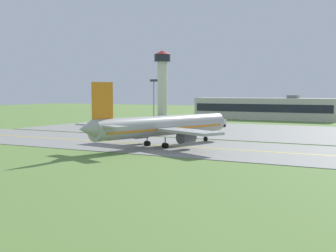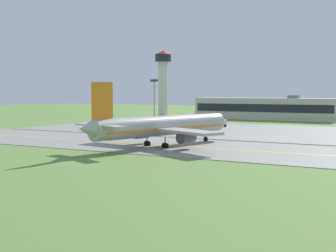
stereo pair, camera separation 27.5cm
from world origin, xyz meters
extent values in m
plane|color=olive|center=(0.00, 0.00, 0.00)|extent=(500.00, 500.00, 0.00)
cube|color=gray|center=(0.00, 0.00, 0.05)|extent=(240.00, 28.00, 0.10)
cube|color=gray|center=(10.00, 42.00, 0.05)|extent=(140.00, 52.00, 0.10)
cube|color=yellow|center=(0.00, 0.00, 0.11)|extent=(220.00, 0.60, 0.01)
cylinder|color=#ADADA8|center=(-0.15, -1.22, 4.20)|extent=(13.72, 33.69, 4.00)
cone|color=#ADADA8|center=(5.14, 16.20, 4.20)|extent=(4.39, 3.59, 3.80)
cone|color=#ADADA8|center=(-5.51, -18.82, 4.60)|extent=(4.18, 4.05, 3.40)
cube|color=orange|center=(-0.15, -1.22, 3.70)|extent=(13.01, 31.11, 0.36)
cube|color=#1E232D|center=(4.50, 14.09, 4.90)|extent=(3.78, 2.71, 0.70)
cube|color=#ADADA8|center=(-8.92, -0.85, 3.70)|extent=(15.56, 7.07, 0.50)
cylinder|color=#47474C|center=(-6.43, 0.49, 2.30)|extent=(3.19, 3.92, 2.30)
cylinder|color=black|center=(-5.96, 2.02, 2.30)|extent=(2.08, 0.85, 2.10)
cube|color=#ADADA8|center=(7.34, -5.79, 3.70)|extent=(15.63, 10.67, 0.50)
cylinder|color=#47474C|center=(6.01, -3.30, 2.30)|extent=(3.19, 3.92, 2.30)
cylinder|color=black|center=(6.47, -1.77, 2.30)|extent=(2.08, 0.85, 2.10)
cube|color=orange|center=(-4.52, -15.57, 9.45)|extent=(1.66, 4.33, 6.50)
cube|color=#ADADA8|center=(-7.64, -14.83, 5.00)|extent=(6.35, 3.49, 0.30)
cube|color=#ADADA8|center=(-1.51, -16.69, 5.00)|extent=(6.46, 4.55, 0.30)
cylinder|color=slate|center=(3.63, 11.22, 1.38)|extent=(0.24, 0.24, 1.65)
cylinder|color=black|center=(3.63, 11.22, 0.55)|extent=(0.65, 1.15, 1.10)
cylinder|color=slate|center=(-3.22, -2.37, 1.38)|extent=(0.24, 0.24, 1.65)
cylinder|color=black|center=(-3.49, -2.29, 0.55)|extent=(0.65, 1.15, 1.10)
cylinder|color=black|center=(-2.96, -2.45, 0.55)|extent=(0.65, 1.15, 1.10)
cylinder|color=slate|center=(1.75, -3.89, 1.38)|extent=(0.24, 0.24, 1.65)
cylinder|color=black|center=(1.49, -3.81, 0.55)|extent=(0.65, 1.15, 1.10)
cylinder|color=black|center=(2.02, -3.97, 0.55)|extent=(0.65, 1.15, 1.10)
cube|color=#264CA5|center=(-7.43, 28.07, 1.50)|extent=(2.26, 2.40, 1.80)
cube|color=#1E232D|center=(-6.69, 28.27, 1.81)|extent=(0.60, 1.81, 0.81)
cube|color=#264CA5|center=(-10.32, 27.28, 1.60)|extent=(4.61, 3.13, 2.00)
cylinder|color=orange|center=(-7.43, 28.07, 2.50)|extent=(0.20, 0.20, 0.18)
cylinder|color=black|center=(-7.69, 29.04, 0.45)|extent=(0.95, 0.53, 0.90)
cylinder|color=black|center=(-7.17, 27.11, 0.45)|extent=(0.95, 0.53, 0.90)
cylinder|color=black|center=(-11.41, 28.07, 0.45)|extent=(0.95, 0.53, 0.90)
cylinder|color=black|center=(-10.86, 26.05, 0.45)|extent=(0.95, 0.53, 0.90)
cube|color=#264CA5|center=(-30.10, 25.77, 1.50)|extent=(1.80, 2.00, 1.80)
cube|color=#1E232D|center=(-30.87, 25.77, 1.81)|extent=(0.12, 1.84, 0.81)
cube|color=#264CA5|center=(-27.10, 25.77, 1.60)|extent=(4.20, 2.10, 2.00)
cylinder|color=orange|center=(-30.10, 25.77, 2.50)|extent=(0.20, 0.20, 0.18)
cylinder|color=black|center=(-30.10, 24.77, 0.45)|extent=(0.90, 0.30, 0.90)
cylinder|color=black|center=(-30.10, 26.77, 0.45)|extent=(0.90, 0.30, 0.90)
cylinder|color=black|center=(-26.26, 24.72, 0.45)|extent=(0.90, 0.30, 0.90)
cylinder|color=black|center=(-26.26, 26.82, 0.45)|extent=(0.90, 0.30, 0.90)
cube|color=silver|center=(-8.69, 51.84, 1.50)|extent=(2.46, 2.34, 1.80)
cube|color=#1E232D|center=(-8.45, 52.57, 1.81)|extent=(1.78, 0.69, 0.81)
cube|color=silver|center=(-9.69, 48.81, 0.80)|extent=(3.44, 5.03, 0.40)
cylinder|color=orange|center=(-8.69, 51.84, 2.50)|extent=(0.20, 0.20, 0.18)
cylinder|color=black|center=(-9.64, 52.16, 0.45)|extent=(0.57, 0.95, 0.90)
cylinder|color=black|center=(-7.74, 51.53, 0.45)|extent=(0.57, 0.95, 0.90)
cylinder|color=black|center=(-10.98, 48.26, 0.45)|extent=(0.57, 0.95, 0.90)
cylinder|color=black|center=(-8.98, 47.60, 0.45)|extent=(0.57, 0.95, 0.90)
cube|color=beige|center=(-8.93, 96.72, 4.20)|extent=(55.90, 9.71, 8.40)
cube|color=#1E232D|center=(-8.93, 91.81, 4.62)|extent=(53.66, 0.10, 3.03)
cube|color=slate|center=(2.25, 96.72, 9.00)|extent=(4.00, 4.00, 1.20)
cylinder|color=silver|center=(-57.37, 101.60, 12.12)|extent=(4.40, 4.40, 24.24)
cylinder|color=#1E232D|center=(-57.37, 101.60, 25.84)|extent=(7.20, 7.20, 3.20)
cone|color=maroon|center=(-57.37, 101.60, 28.34)|extent=(7.60, 7.60, 1.80)
cylinder|color=gray|center=(-26.78, 41.02, 7.00)|extent=(0.36, 0.36, 14.00)
cube|color=#333333|center=(-26.78, 41.02, 14.35)|extent=(2.40, 0.50, 0.70)
camera|label=1|loc=(45.07, -83.12, 11.08)|focal=50.17mm
camera|label=2|loc=(45.31, -82.99, 11.08)|focal=50.17mm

